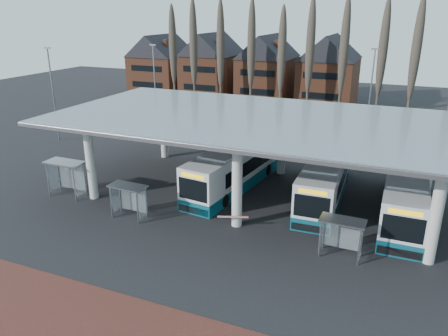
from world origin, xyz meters
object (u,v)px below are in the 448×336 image
at_px(bus_2, 326,178).
at_px(bus_3, 405,193).
at_px(bus_1, 236,167).
at_px(shelter_1, 129,194).
at_px(shelter_0, 67,170).
at_px(shelter_2, 342,229).

relative_size(bus_2, bus_3, 0.99).
xyz_separation_m(bus_1, bus_2, (7.31, 0.45, -0.03)).
bearing_deg(shelter_1, bus_2, 38.13).
relative_size(shelter_0, shelter_2, 1.15).
xyz_separation_m(bus_1, shelter_1, (-4.79, -8.32, 0.11)).
height_order(bus_1, bus_3, bus_1).
bearing_deg(bus_3, bus_1, 177.69).
height_order(bus_3, shelter_2, bus_3).
bearing_deg(bus_1, bus_2, 10.49).
height_order(bus_3, shelter_0, bus_3).
bearing_deg(shelter_2, bus_1, 143.06).
height_order(bus_1, shelter_1, bus_1).
height_order(shelter_1, shelter_2, shelter_1).
relative_size(bus_1, shelter_1, 4.83).
bearing_deg(shelter_0, bus_3, 14.64).
bearing_deg(shelter_1, shelter_0, 170.30).
distance_m(bus_2, shelter_1, 14.95).
bearing_deg(bus_1, shelter_1, -112.97).
bearing_deg(bus_3, shelter_2, -114.01).
xyz_separation_m(bus_2, bus_3, (5.72, -0.91, 0.02)).
bearing_deg(bus_3, shelter_0, -165.62).
height_order(bus_2, bus_3, bus_3).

